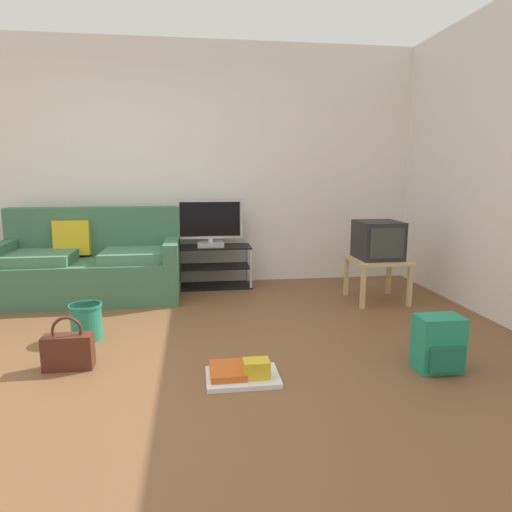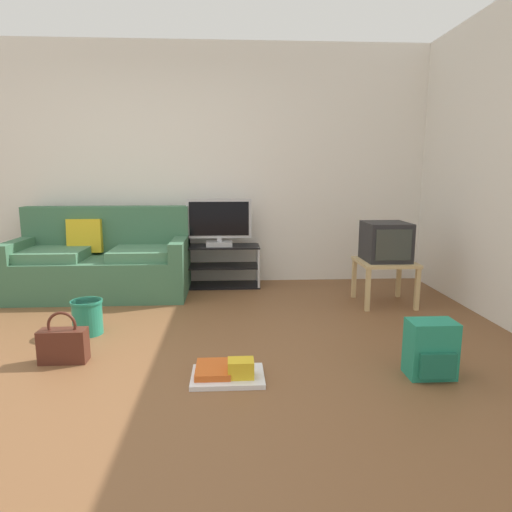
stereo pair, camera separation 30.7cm
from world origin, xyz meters
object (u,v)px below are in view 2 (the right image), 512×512
(couch, at_px, (103,263))
(floor_tray, at_px, (227,373))
(backpack, at_px, (431,349))
(cleaning_bucket, at_px, (87,316))
(tv_stand, at_px, (220,266))
(side_table, at_px, (385,267))
(crt_tv, at_px, (386,241))
(handbag, at_px, (63,344))
(flat_tv, at_px, (219,223))

(couch, distance_m, floor_tray, 2.51)
(backpack, relative_size, cleaning_bucket, 1.31)
(couch, distance_m, tv_stand, 1.26)
(cleaning_bucket, bearing_deg, floor_tray, -37.87)
(tv_stand, bearing_deg, floor_tray, -87.71)
(side_table, relative_size, cleaning_bucket, 1.91)
(tv_stand, xyz_separation_m, cleaning_bucket, (-1.02, -1.49, -0.09))
(couch, xyz_separation_m, cleaning_bucket, (0.21, -1.24, -0.19))
(couch, bearing_deg, floor_tray, -57.85)
(backpack, distance_m, floor_tray, 1.29)
(side_table, xyz_separation_m, cleaning_bucket, (-2.65, -0.70, -0.22))
(side_table, height_order, cleaning_bucket, side_table)
(tv_stand, xyz_separation_m, crt_tv, (1.63, -0.77, 0.38))
(couch, xyz_separation_m, handbag, (0.22, -1.79, -0.21))
(couch, distance_m, crt_tv, 2.92)
(side_table, bearing_deg, flat_tv, 154.78)
(couch, height_order, handbag, couch)
(tv_stand, height_order, side_table, tv_stand)
(flat_tv, relative_size, floor_tray, 1.58)
(side_table, bearing_deg, couch, 169.34)
(backpack, bearing_deg, side_table, 96.90)
(flat_tv, bearing_deg, tv_stand, 90.00)
(cleaning_bucket, bearing_deg, crt_tv, 15.22)
(backpack, bearing_deg, handbag, -172.59)
(crt_tv, xyz_separation_m, floor_tray, (-1.53, -1.59, -0.58))
(flat_tv, distance_m, floor_tray, 2.44)
(crt_tv, xyz_separation_m, backpack, (-0.25, -1.62, -0.44))
(crt_tv, height_order, backpack, crt_tv)
(tv_stand, relative_size, handbag, 2.50)
(flat_tv, xyz_separation_m, floor_tray, (0.09, -2.34, -0.68))
(flat_tv, bearing_deg, handbag, -116.68)
(couch, xyz_separation_m, backpack, (2.61, -2.14, -0.16))
(crt_tv, height_order, cleaning_bucket, crt_tv)
(side_table, bearing_deg, cleaning_bucket, -165.10)
(flat_tv, distance_m, cleaning_bucket, 1.88)
(floor_tray, bearing_deg, crt_tv, 46.02)
(side_table, bearing_deg, crt_tv, 90.00)
(tv_stand, height_order, floor_tray, tv_stand)
(backpack, bearing_deg, crt_tv, 96.99)
(flat_tv, relative_size, backpack, 1.97)
(side_table, height_order, crt_tv, crt_tv)
(side_table, relative_size, crt_tv, 1.20)
(couch, relative_size, side_table, 3.36)
(couch, relative_size, backpack, 4.91)
(crt_tv, bearing_deg, backpack, -98.78)
(couch, xyz_separation_m, crt_tv, (2.86, -0.52, 0.28))
(tv_stand, distance_m, backpack, 2.76)
(handbag, relative_size, floor_tray, 0.79)
(tv_stand, distance_m, side_table, 1.81)
(couch, xyz_separation_m, side_table, (2.86, -0.54, 0.03))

